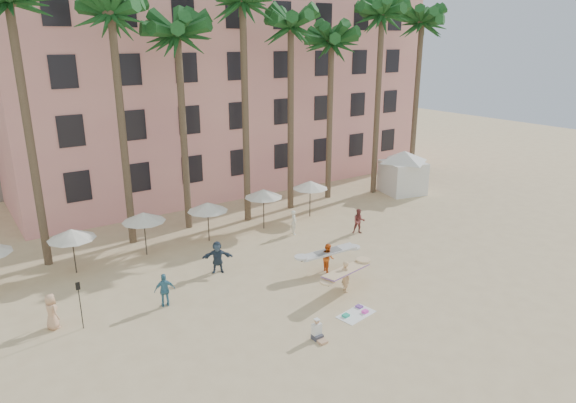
{
  "coord_description": "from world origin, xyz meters",
  "views": [
    {
      "loc": [
        -14.02,
        -14.93,
        12.08
      ],
      "look_at": [
        0.52,
        6.0,
        4.0
      ],
      "focal_mm": 32.0,
      "sensor_mm": 36.0,
      "label": 1
    }
  ],
  "objects_px": {
    "cabana": "(403,168)",
    "carrier_white": "(328,256)",
    "pink_hotel": "(218,88)",
    "carrier_yellow": "(346,274)"
  },
  "relations": [
    {
      "from": "cabana",
      "to": "carrier_yellow",
      "type": "relative_size",
      "value": 1.64
    },
    {
      "from": "pink_hotel",
      "to": "carrier_yellow",
      "type": "xyz_separation_m",
      "value": [
        -5.42,
        -23.53,
        -7.06
      ]
    },
    {
      "from": "carrier_white",
      "to": "pink_hotel",
      "type": "bearing_deg",
      "value": 77.57
    },
    {
      "from": "pink_hotel",
      "to": "cabana",
      "type": "relative_size",
      "value": 6.45
    },
    {
      "from": "carrier_white",
      "to": "carrier_yellow",
      "type": "bearing_deg",
      "value": -107.74
    },
    {
      "from": "pink_hotel",
      "to": "carrier_yellow",
      "type": "bearing_deg",
      "value": -102.97
    },
    {
      "from": "pink_hotel",
      "to": "cabana",
      "type": "xyz_separation_m",
      "value": [
        9.82,
        -12.98,
        -5.93
      ]
    },
    {
      "from": "pink_hotel",
      "to": "carrier_white",
      "type": "distance_m",
      "value": 22.82
    },
    {
      "from": "cabana",
      "to": "carrier_white",
      "type": "xyz_separation_m",
      "value": [
        -14.48,
        -8.2,
        -1.19
      ]
    },
    {
      "from": "cabana",
      "to": "carrier_white",
      "type": "distance_m",
      "value": 16.68
    }
  ]
}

